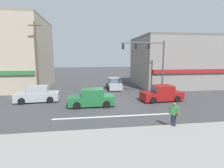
{
  "coord_description": "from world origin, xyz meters",
  "views": [
    {
      "loc": [
        -1.92,
        -15.94,
        4.44
      ],
      "look_at": [
        0.67,
        2.0,
        1.6
      ],
      "focal_mm": 28.0,
      "sensor_mm": 36.0,
      "label": 1
    }
  ],
  "objects_px": {
    "utility_pole_near_left": "(37,59)",
    "sedan_waiting_far": "(114,84)",
    "traffic_light_mast": "(152,58)",
    "sedan_crossing_rightbound": "(92,98)",
    "pedestrian_foreground_with_bag": "(174,114)",
    "sedan_parked_curbside": "(162,94)",
    "sedan_crossing_leftbound": "(38,95)"
  },
  "relations": [
    {
      "from": "sedan_crossing_leftbound",
      "to": "pedestrian_foreground_with_bag",
      "type": "height_order",
      "value": "pedestrian_foreground_with_bag"
    },
    {
      "from": "utility_pole_near_left",
      "to": "traffic_light_mast",
      "type": "relative_size",
      "value": 1.32
    },
    {
      "from": "utility_pole_near_left",
      "to": "sedan_parked_curbside",
      "type": "distance_m",
      "value": 13.98
    },
    {
      "from": "sedan_crossing_rightbound",
      "to": "sedan_crossing_leftbound",
      "type": "relative_size",
      "value": 0.98
    },
    {
      "from": "utility_pole_near_left",
      "to": "sedan_crossing_rightbound",
      "type": "height_order",
      "value": "utility_pole_near_left"
    },
    {
      "from": "traffic_light_mast",
      "to": "sedan_waiting_far",
      "type": "distance_m",
      "value": 6.86
    },
    {
      "from": "traffic_light_mast",
      "to": "sedan_crossing_rightbound",
      "type": "distance_m",
      "value": 8.49
    },
    {
      "from": "sedan_crossing_leftbound",
      "to": "sedan_waiting_far",
      "type": "bearing_deg",
      "value": 33.77
    },
    {
      "from": "traffic_light_mast",
      "to": "pedestrian_foreground_with_bag",
      "type": "height_order",
      "value": "traffic_light_mast"
    },
    {
      "from": "sedan_parked_curbside",
      "to": "sedan_crossing_rightbound",
      "type": "distance_m",
      "value": 7.12
    },
    {
      "from": "pedestrian_foreground_with_bag",
      "to": "sedan_crossing_rightbound",
      "type": "bearing_deg",
      "value": 130.43
    },
    {
      "from": "sedan_waiting_far",
      "to": "sedan_parked_curbside",
      "type": "bearing_deg",
      "value": -62.35
    },
    {
      "from": "sedan_waiting_far",
      "to": "pedestrian_foreground_with_bag",
      "type": "height_order",
      "value": "pedestrian_foreground_with_bag"
    },
    {
      "from": "sedan_parked_curbside",
      "to": "sedan_waiting_far",
      "type": "distance_m",
      "value": 8.11
    },
    {
      "from": "sedan_parked_curbside",
      "to": "sedan_crossing_leftbound",
      "type": "height_order",
      "value": "same"
    },
    {
      "from": "traffic_light_mast",
      "to": "sedan_crossing_rightbound",
      "type": "height_order",
      "value": "traffic_light_mast"
    },
    {
      "from": "sedan_crossing_leftbound",
      "to": "pedestrian_foreground_with_bag",
      "type": "relative_size",
      "value": 2.51
    },
    {
      "from": "traffic_light_mast",
      "to": "sedan_waiting_far",
      "type": "relative_size",
      "value": 1.5
    },
    {
      "from": "sedan_crossing_leftbound",
      "to": "sedan_crossing_rightbound",
      "type": "bearing_deg",
      "value": -23.66
    },
    {
      "from": "sedan_crossing_leftbound",
      "to": "pedestrian_foreground_with_bag",
      "type": "bearing_deg",
      "value": -38.44
    },
    {
      "from": "sedan_crossing_rightbound",
      "to": "sedan_parked_curbside",
      "type": "bearing_deg",
      "value": 6.89
    },
    {
      "from": "utility_pole_near_left",
      "to": "sedan_crossing_leftbound",
      "type": "relative_size",
      "value": 1.95
    },
    {
      "from": "utility_pole_near_left",
      "to": "sedan_waiting_far",
      "type": "relative_size",
      "value": 1.97
    },
    {
      "from": "sedan_crossing_rightbound",
      "to": "sedan_crossing_leftbound",
      "type": "distance_m",
      "value": 5.75
    },
    {
      "from": "sedan_parked_curbside",
      "to": "sedan_crossing_rightbound",
      "type": "xyz_separation_m",
      "value": [
        -7.07,
        -0.85,
        0.0
      ]
    },
    {
      "from": "traffic_light_mast",
      "to": "sedan_parked_curbside",
      "type": "height_order",
      "value": "traffic_light_mast"
    },
    {
      "from": "utility_pole_near_left",
      "to": "sedan_parked_curbside",
      "type": "relative_size",
      "value": 1.94
    },
    {
      "from": "traffic_light_mast",
      "to": "sedan_waiting_far",
      "type": "bearing_deg",
      "value": 127.8
    },
    {
      "from": "sedan_parked_curbside",
      "to": "pedestrian_foreground_with_bag",
      "type": "xyz_separation_m",
      "value": [
        -2.15,
        -6.64,
        0.24
      ]
    },
    {
      "from": "sedan_parked_curbside",
      "to": "sedan_waiting_far",
      "type": "relative_size",
      "value": 1.02
    },
    {
      "from": "sedan_waiting_far",
      "to": "pedestrian_foreground_with_bag",
      "type": "distance_m",
      "value": 13.92
    },
    {
      "from": "sedan_parked_curbside",
      "to": "sedan_waiting_far",
      "type": "bearing_deg",
      "value": 117.65
    }
  ]
}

